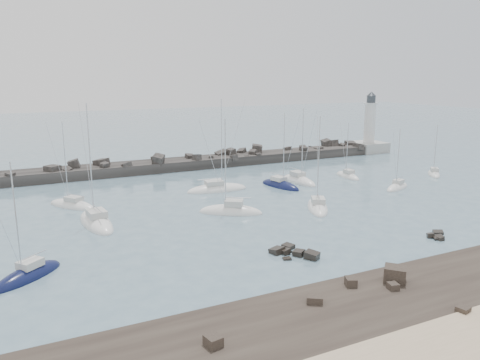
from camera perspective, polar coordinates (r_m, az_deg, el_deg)
name	(u,v)px	position (r m, az deg, el deg)	size (l,w,h in m)	color
ground	(277,225)	(56.52, 4.48, -5.44)	(400.00, 400.00, 0.00)	slate
rock_shelf	(425,301)	(41.06, 21.60, -13.51)	(140.00, 12.00, 2.04)	black
rock_cluster_near	(292,254)	(47.50, 6.39, -8.94)	(3.94, 5.05, 1.51)	black
rock_cluster_far	(438,237)	(56.61, 22.96, -6.37)	(3.22, 2.82, 1.08)	black
breakwater	(139,171)	(88.30, -12.25, 1.12)	(115.00, 7.14, 5.07)	#282524
lighthouse	(369,139)	(113.30, 15.43, 4.88)	(7.00, 7.00, 14.60)	#9D9E98
sailboat_1	(72,206)	(67.82, -19.76, -2.97)	(6.67, 7.85, 12.51)	white
sailboat_2	(28,276)	(46.17, -24.41, -10.65)	(6.92, 6.27, 11.48)	#0E143B
sailboat_3	(96,223)	(58.99, -17.11, -5.04)	(4.01, 10.10, 15.59)	white
sailboat_4	(217,190)	(72.62, -2.81, -1.21)	(9.91, 3.89, 15.13)	white
sailboat_5	(231,212)	(60.81, -1.12, -3.94)	(8.37, 6.69, 13.32)	white
sailboat_6	(299,181)	(78.84, 7.19, -0.17)	(3.13, 8.53, 13.42)	white
sailboat_7	(317,208)	(63.73, 9.43, -3.35)	(6.34, 8.61, 13.31)	white
sailboat_8	(280,186)	(75.46, 4.92, -0.71)	(4.28, 8.40, 12.77)	#0E143B
sailboat_9	(397,188)	(78.00, 18.62, -0.90)	(6.65, 4.32, 10.26)	white
sailboat_10	(348,177)	(84.25, 12.98, 0.42)	(2.53, 6.55, 10.30)	white
sailboat_12	(434,174)	(90.79, 22.55, 0.63)	(5.33, 5.91, 9.84)	white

